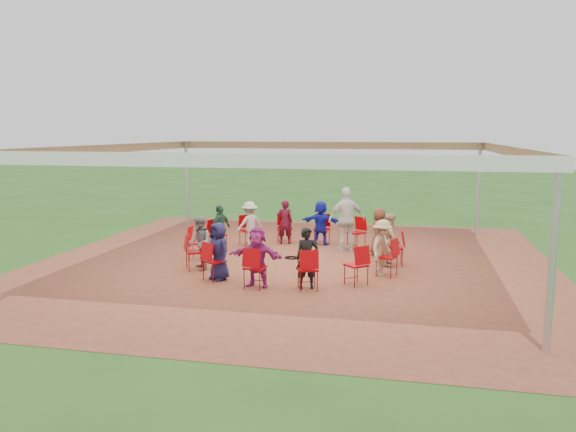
% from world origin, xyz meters
% --- Properties ---
extents(ground, '(80.00, 80.00, 0.00)m').
position_xyz_m(ground, '(0.00, 0.00, 0.00)').
color(ground, '#245119').
rests_on(ground, ground).
extents(dirt_patch, '(13.00, 13.00, 0.00)m').
position_xyz_m(dirt_patch, '(0.00, 0.00, 0.01)').
color(dirt_patch, brown).
rests_on(dirt_patch, ground).
extents(tent, '(10.33, 10.33, 3.00)m').
position_xyz_m(tent, '(0.00, 0.00, 2.37)').
color(tent, '#B2B2B7').
rests_on(tent, ground).
extents(chair_0, '(0.48, 0.46, 0.90)m').
position_xyz_m(chair_0, '(2.54, 0.25, 0.45)').
color(chair_0, '#A40005').
rests_on(chair_0, ground).
extents(chair_1, '(0.59, 0.59, 0.90)m').
position_xyz_m(chair_1, '(2.18, 1.33, 0.45)').
color(chair_1, '#A40005').
rests_on(chair_1, ground).
extents(chair_2, '(0.59, 0.60, 0.90)m').
position_xyz_m(chair_2, '(1.39, 2.14, 0.45)').
color(chair_2, '#A40005').
rests_on(chair_2, ground).
extents(chair_3, '(0.47, 0.49, 0.90)m').
position_xyz_m(chair_3, '(0.32, 2.53, 0.45)').
color(chair_3, '#A40005').
rests_on(chair_3, ground).
extents(chair_4, '(0.54, 0.55, 0.90)m').
position_xyz_m(chair_4, '(-0.81, 2.42, 0.45)').
color(chair_4, '#A40005').
rests_on(chair_4, ground).
extents(chair_5, '(0.61, 0.61, 0.90)m').
position_xyz_m(chair_5, '(-1.78, 1.83, 0.45)').
color(chair_5, '#A40005').
rests_on(chair_5, ground).
extents(chair_6, '(0.56, 0.55, 0.90)m').
position_xyz_m(chair_6, '(-2.39, 0.88, 0.45)').
color(chair_6, '#A40005').
rests_on(chair_6, ground).
extents(chair_7, '(0.48, 0.46, 0.90)m').
position_xyz_m(chair_7, '(-2.54, -0.25, 0.45)').
color(chair_7, '#A40005').
rests_on(chair_7, ground).
extents(chair_8, '(0.59, 0.59, 0.90)m').
position_xyz_m(chair_8, '(-2.18, -1.33, 0.45)').
color(chair_8, '#A40005').
rests_on(chair_8, ground).
extents(chair_9, '(0.59, 0.60, 0.90)m').
position_xyz_m(chair_9, '(-1.39, -2.14, 0.45)').
color(chair_9, '#A40005').
rests_on(chair_9, ground).
extents(chair_10, '(0.47, 0.49, 0.90)m').
position_xyz_m(chair_10, '(-0.32, -2.53, 0.45)').
color(chair_10, '#A40005').
rests_on(chair_10, ground).
extents(chair_11, '(0.54, 0.55, 0.90)m').
position_xyz_m(chair_11, '(0.81, -2.42, 0.45)').
color(chair_11, '#A40005').
rests_on(chair_11, ground).
extents(chair_12, '(0.61, 0.61, 0.90)m').
position_xyz_m(chair_12, '(1.78, -1.83, 0.45)').
color(chair_12, '#A40005').
rests_on(chair_12, ground).
extents(chair_13, '(0.56, 0.55, 0.90)m').
position_xyz_m(chair_13, '(2.39, -0.88, 0.45)').
color(chair_13, '#A40005').
rests_on(chair_13, ground).
extents(person_seated_0, '(0.43, 0.67, 1.32)m').
position_xyz_m(person_seated_0, '(2.42, 0.24, 0.67)').
color(person_seated_0, tan).
rests_on(person_seated_0, ground).
extents(person_seated_1, '(0.64, 0.74, 1.32)m').
position_xyz_m(person_seated_1, '(2.07, 1.26, 0.67)').
color(person_seated_1, '#523321').
rests_on(person_seated_1, ground).
extents(person_seated_2, '(1.27, 0.61, 1.32)m').
position_xyz_m(person_seated_2, '(0.31, 2.41, 0.67)').
color(person_seated_2, '#151AA8').
rests_on(person_seated_2, ground).
extents(person_seated_3, '(0.56, 0.45, 1.32)m').
position_xyz_m(person_seated_3, '(-0.77, 2.30, 0.67)').
color(person_seated_3, '#410919').
rests_on(person_seated_3, ground).
extents(person_seated_4, '(0.91, 0.90, 1.32)m').
position_xyz_m(person_seated_4, '(-1.69, 1.74, 0.67)').
color(person_seated_4, '#A49C91').
rests_on(person_seated_4, ground).
extents(person_seated_5, '(0.64, 0.86, 1.32)m').
position_xyz_m(person_seated_5, '(-2.28, 0.83, 0.67)').
color(person_seated_5, '#204432').
rests_on(person_seated_5, ground).
extents(person_seated_6, '(0.65, 0.74, 1.32)m').
position_xyz_m(person_seated_6, '(-2.07, -1.26, 0.67)').
color(person_seated_6, slate).
rests_on(person_seated_6, ground).
extents(person_seated_7, '(0.74, 0.65, 1.32)m').
position_xyz_m(person_seated_7, '(-1.32, -2.04, 0.67)').
color(person_seated_7, '#1A1841').
rests_on(person_seated_7, ground).
extents(person_seated_8, '(1.27, 0.61, 1.32)m').
position_xyz_m(person_seated_8, '(-0.31, -2.41, 0.67)').
color(person_seated_8, '#982272').
rests_on(person_seated_8, ground).
extents(person_seated_9, '(0.56, 0.45, 1.32)m').
position_xyz_m(person_seated_9, '(0.77, -2.30, 0.67)').
color(person_seated_9, black).
rests_on(person_seated_9, ground).
extents(person_seated_10, '(0.69, 0.95, 1.32)m').
position_xyz_m(person_seated_10, '(2.28, -0.83, 0.67)').
color(person_seated_10, tan).
rests_on(person_seated_10, ground).
extents(standing_person, '(1.19, 0.97, 1.81)m').
position_xyz_m(standing_person, '(1.15, 1.69, 0.91)').
color(standing_person, silver).
rests_on(standing_person, ground).
extents(cable_coil, '(0.36, 0.36, 0.03)m').
position_xyz_m(cable_coil, '(-0.16, 0.42, 0.02)').
color(cable_coil, black).
rests_on(cable_coil, ground).
extents(laptop, '(0.31, 0.37, 0.24)m').
position_xyz_m(laptop, '(2.26, 0.22, 0.63)').
color(laptop, '#B7B7BC').
rests_on(laptop, ground).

